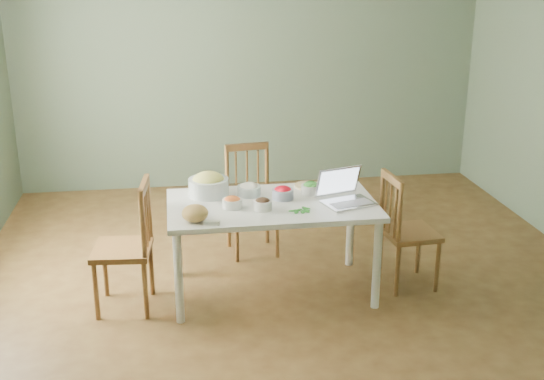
{
  "coord_description": "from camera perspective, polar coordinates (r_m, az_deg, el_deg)",
  "views": [
    {
      "loc": [
        -0.86,
        -4.8,
        2.44
      ],
      "look_at": [
        -0.16,
        -0.15,
        0.82
      ],
      "focal_mm": 44.97,
      "sensor_mm": 36.0,
      "label": 1
    }
  ],
  "objects": [
    {
      "name": "floor",
      "position": [
        5.45,
        1.47,
        -7.58
      ],
      "size": [
        5.0,
        5.0,
        0.0
      ],
      "primitive_type": "cube",
      "color": "#412812",
      "rests_on": "ground"
    },
    {
      "name": "bowl_broccoli",
      "position": [
        5.2,
        3.28,
        0.19
      ],
      "size": [
        0.19,
        0.19,
        0.09
      ],
      "primitive_type": null,
      "rotation": [
        0.0,
        0.0,
        -0.39
      ],
      "color": "#156715",
      "rests_on": "dining_table"
    },
    {
      "name": "laptop",
      "position": [
        4.98,
        6.48,
        0.14
      ],
      "size": [
        0.43,
        0.41,
        0.24
      ],
      "primitive_type": null,
      "rotation": [
        0.0,
        0.0,
        0.29
      ],
      "color": "silver",
      "rests_on": "dining_table"
    },
    {
      "name": "bread_boule",
      "position": [
        4.67,
        -6.46,
        -1.95
      ],
      "size": [
        0.21,
        0.21,
        0.12
      ],
      "primitive_type": "ellipsoid",
      "rotation": [
        0.0,
        0.0,
        0.18
      ],
      "color": "tan",
      "rests_on": "dining_table"
    },
    {
      "name": "basil_bunch",
      "position": [
        4.85,
        2.29,
        -1.64
      ],
      "size": [
        0.18,
        0.18,
        0.02
      ],
      "primitive_type": null,
      "color": "#0C570B",
      "rests_on": "dining_table"
    },
    {
      "name": "dining_table",
      "position": [
        5.14,
        0.0,
        -4.84
      ],
      "size": [
        1.53,
        0.86,
        0.72
      ],
      "primitive_type": null,
      "color": "white",
      "rests_on": "floor"
    },
    {
      "name": "flatbread",
      "position": [
        5.36,
        3.02,
        0.35
      ],
      "size": [
        0.25,
        0.25,
        0.02
      ],
      "primitive_type": "cylinder",
      "rotation": [
        0.0,
        0.0,
        -0.24
      ],
      "color": "beige",
      "rests_on": "dining_table"
    },
    {
      "name": "chair_left",
      "position": [
        4.98,
        -12.45,
        -4.63
      ],
      "size": [
        0.44,
        0.46,
        0.96
      ],
      "primitive_type": null,
      "rotation": [
        0.0,
        0.0,
        -1.67
      ],
      "color": "brown",
      "rests_on": "floor"
    },
    {
      "name": "chair_right",
      "position": [
        5.32,
        11.49,
        -3.31
      ],
      "size": [
        0.41,
        0.43,
        0.91
      ],
      "primitive_type": null,
      "rotation": [
        0.0,
        0.0,
        1.65
      ],
      "color": "brown",
      "rests_on": "floor"
    },
    {
      "name": "chair_far",
      "position": [
        5.78,
        -1.67,
        -0.97
      ],
      "size": [
        0.45,
        0.44,
        0.93
      ],
      "primitive_type": null,
      "rotation": [
        0.0,
        0.0,
        0.12
      ],
      "color": "brown",
      "rests_on": "floor"
    },
    {
      "name": "bowl_squash",
      "position": [
        5.16,
        -5.33,
        0.49
      ],
      "size": [
        0.39,
        0.39,
        0.18
      ],
      "primitive_type": null,
      "rotation": [
        0.0,
        0.0,
        -0.33
      ],
      "color": "#DAC36D",
      "rests_on": "dining_table"
    },
    {
      "name": "bowl_onion",
      "position": [
        5.16,
        -1.94,
        0.07
      ],
      "size": [
        0.18,
        0.18,
        0.1
      ],
      "primitive_type": null,
      "rotation": [
        0.0,
        0.0,
        0.0
      ],
      "color": "white",
      "rests_on": "dining_table"
    },
    {
      "name": "bowl_mushroom",
      "position": [
        4.86,
        -0.79,
        -1.18
      ],
      "size": [
        0.13,
        0.13,
        0.09
      ],
      "primitive_type": null,
      "rotation": [
        0.0,
        0.0,
        -0.0
      ],
      "color": "black",
      "rests_on": "dining_table"
    },
    {
      "name": "wall_front",
      "position": [
        2.68,
        11.03,
        -5.27
      ],
      "size": [
        5.0,
        0.0,
        2.7
      ],
      "primitive_type": "cube",
      "color": "#54664F",
      "rests_on": "ground"
    },
    {
      "name": "butter_stick",
      "position": [
        4.62,
        -5.05,
        -2.76
      ],
      "size": [
        0.11,
        0.05,
        0.03
      ],
      "primitive_type": "cube",
      "rotation": [
        0.0,
        0.0,
        -0.23
      ],
      "color": "silver",
      "rests_on": "dining_table"
    },
    {
      "name": "wall_back",
      "position": [
        7.43,
        -1.83,
        10.56
      ],
      "size": [
        5.0,
        0.0,
        2.7
      ],
      "primitive_type": "cube",
      "color": "#54664F",
      "rests_on": "ground"
    },
    {
      "name": "bowl_carrot",
      "position": [
        4.91,
        -3.35,
        -1.01
      ],
      "size": [
        0.2,
        0.2,
        0.08
      ],
      "primitive_type": null,
      "rotation": [
        0.0,
        0.0,
        0.43
      ],
      "color": "#EC552B",
      "rests_on": "dining_table"
    },
    {
      "name": "bowl_redpep",
      "position": [
        5.08,
        0.91,
        -0.23
      ],
      "size": [
        0.21,
        0.21,
        0.1
      ],
      "primitive_type": null,
      "rotation": [
        0.0,
        0.0,
        -0.36
      ],
      "color": "#B90017",
      "rests_on": "dining_table"
    }
  ]
}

